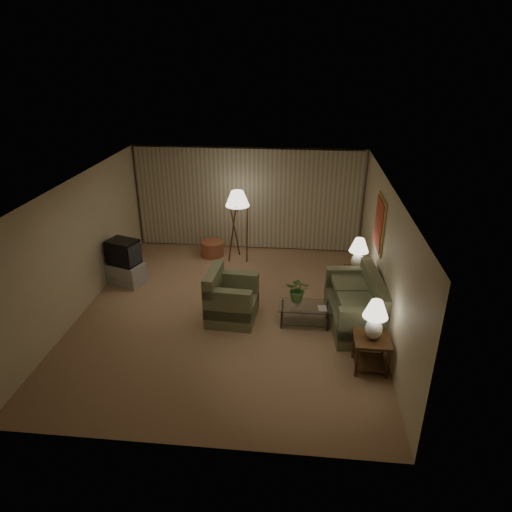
{
  "coord_description": "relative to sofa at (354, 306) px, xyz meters",
  "views": [
    {
      "loc": [
        1.37,
        -7.97,
        4.96
      ],
      "look_at": [
        0.5,
        0.6,
        1.02
      ],
      "focal_mm": 32.0,
      "sensor_mm": 36.0,
      "label": 1
    }
  ],
  "objects": [
    {
      "name": "ground",
      "position": [
        -2.5,
        0.18,
        -0.41
      ],
      "size": [
        7.0,
        7.0,
        0.0
      ],
      "primitive_type": "plane",
      "color": "tan",
      "rests_on": "ground"
    },
    {
      "name": "room_shell",
      "position": [
        -2.48,
        1.69,
        1.34
      ],
      "size": [
        6.04,
        7.02,
        2.72
      ],
      "color": "beige",
      "rests_on": "ground"
    },
    {
      "name": "sofa",
      "position": [
        0.0,
        0.0,
        0.0
      ],
      "size": [
        2.01,
        1.26,
        0.82
      ],
      "rotation": [
        0.0,
        0.0,
        -1.48
      ],
      "color": "#7B805A",
      "rests_on": "ground"
    },
    {
      "name": "armchair",
      "position": [
        -2.4,
        -0.03,
        0.01
      ],
      "size": [
        1.1,
        1.06,
        0.83
      ],
      "rotation": [
        0.0,
        0.0,
        1.51
      ],
      "color": "#7B805A",
      "rests_on": "ground"
    },
    {
      "name": "side_table_near",
      "position": [
        0.15,
        -1.35,
        0.01
      ],
      "size": [
        0.6,
        0.6,
        0.6
      ],
      "color": "#381F0F",
      "rests_on": "ground"
    },
    {
      "name": "side_table_far",
      "position": [
        0.15,
        1.25,
        -0.01
      ],
      "size": [
        0.52,
        0.44,
        0.6
      ],
      "color": "#381F0F",
      "rests_on": "ground"
    },
    {
      "name": "table_lamp_near",
      "position": [
        0.15,
        -1.35,
        0.61
      ],
      "size": [
        0.41,
        0.41,
        0.71
      ],
      "color": "white",
      "rests_on": "side_table_near"
    },
    {
      "name": "table_lamp_far",
      "position": [
        0.15,
        1.25,
        0.61
      ],
      "size": [
        0.41,
        0.41,
        0.71
      ],
      "color": "white",
      "rests_on": "side_table_far"
    },
    {
      "name": "coffee_table",
      "position": [
        -0.95,
        -0.1,
        -0.13
      ],
      "size": [
        1.02,
        0.56,
        0.41
      ],
      "color": "silver",
      "rests_on": "ground"
    },
    {
      "name": "tv_cabinet",
      "position": [
        -5.05,
        1.21,
        -0.16
      ],
      "size": [
        1.1,
        0.99,
        0.5
      ],
      "primitive_type": "cube",
      "rotation": [
        0.0,
        0.0,
        -0.34
      ],
      "color": "#ADADB0",
      "rests_on": "ground"
    },
    {
      "name": "crt_tv",
      "position": [
        -5.05,
        1.21,
        0.38
      ],
      "size": [
        0.95,
        0.88,
        0.57
      ],
      "primitive_type": "cube",
      "rotation": [
        0.0,
        0.0,
        -0.34
      ],
      "color": "black",
      "rests_on": "tv_cabinet"
    },
    {
      "name": "floor_lamp",
      "position": [
        -2.66,
        2.77,
        0.54
      ],
      "size": [
        0.59,
        0.59,
        1.82
      ],
      "color": "#381F0F",
      "rests_on": "ground"
    },
    {
      "name": "ottoman",
      "position": [
        -3.36,
        2.93,
        -0.21
      ],
      "size": [
        0.72,
        0.72,
        0.39
      ],
      "primitive_type": "cylinder",
      "rotation": [
        0.0,
        0.0,
        -0.26
      ],
      "color": "#984E33",
      "rests_on": "ground"
    },
    {
      "name": "vase",
      "position": [
        -1.1,
        -0.1,
        0.08
      ],
      "size": [
        0.15,
        0.15,
        0.14
      ],
      "primitive_type": "imported",
      "rotation": [
        0.0,
        0.0,
        -0.17
      ],
      "color": "white",
      "rests_on": "coffee_table"
    },
    {
      "name": "flowers",
      "position": [
        -1.1,
        -0.1,
        0.39
      ],
      "size": [
        0.48,
        0.43,
        0.5
      ],
      "primitive_type": "imported",
      "rotation": [
        0.0,
        0.0,
        -0.09
      ],
      "color": "#487936",
      "rests_on": "vase"
    },
    {
      "name": "book",
      "position": [
        -0.7,
        -0.2,
        0.02
      ],
      "size": [
        0.18,
        0.24,
        0.02
      ],
      "primitive_type": "imported",
      "rotation": [
        0.0,
        0.0,
        0.09
      ],
      "color": "olive",
      "rests_on": "coffee_table"
    }
  ]
}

